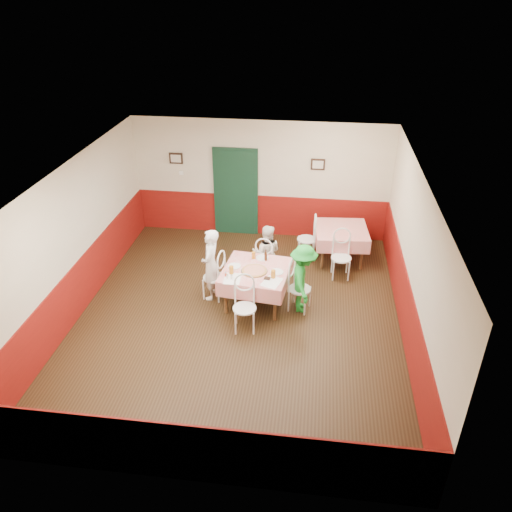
# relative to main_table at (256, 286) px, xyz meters

# --- Properties ---
(floor) EXTENTS (7.00, 7.00, 0.00)m
(floor) POSITION_rel_main_table_xyz_m (-0.26, -0.52, -0.38)
(floor) COLOR black
(floor) RESTS_ON ground
(ceiling) EXTENTS (7.00, 7.00, 0.00)m
(ceiling) POSITION_rel_main_table_xyz_m (-0.26, -0.52, 2.42)
(ceiling) COLOR white
(ceiling) RESTS_ON back_wall
(back_wall) EXTENTS (6.00, 0.10, 2.80)m
(back_wall) POSITION_rel_main_table_xyz_m (-0.26, 2.98, 1.02)
(back_wall) COLOR beige
(back_wall) RESTS_ON ground
(front_wall) EXTENTS (6.00, 0.10, 2.80)m
(front_wall) POSITION_rel_main_table_xyz_m (-0.26, -4.02, 1.02)
(front_wall) COLOR beige
(front_wall) RESTS_ON ground
(left_wall) EXTENTS (0.10, 7.00, 2.80)m
(left_wall) POSITION_rel_main_table_xyz_m (-3.26, -0.52, 1.02)
(left_wall) COLOR beige
(left_wall) RESTS_ON ground
(right_wall) EXTENTS (0.10, 7.00, 2.80)m
(right_wall) POSITION_rel_main_table_xyz_m (2.74, -0.52, 1.02)
(right_wall) COLOR beige
(right_wall) RESTS_ON ground
(wainscot_back) EXTENTS (6.00, 0.03, 1.00)m
(wainscot_back) POSITION_rel_main_table_xyz_m (-0.26, 2.97, 0.12)
(wainscot_back) COLOR maroon
(wainscot_back) RESTS_ON ground
(wainscot_front) EXTENTS (6.00, 0.03, 1.00)m
(wainscot_front) POSITION_rel_main_table_xyz_m (-0.26, -4.00, 0.12)
(wainscot_front) COLOR maroon
(wainscot_front) RESTS_ON ground
(wainscot_left) EXTENTS (0.03, 7.00, 1.00)m
(wainscot_left) POSITION_rel_main_table_xyz_m (-3.25, -0.52, 0.12)
(wainscot_left) COLOR maroon
(wainscot_left) RESTS_ON ground
(wainscot_right) EXTENTS (0.03, 7.00, 1.00)m
(wainscot_right) POSITION_rel_main_table_xyz_m (2.72, -0.52, 0.12)
(wainscot_right) COLOR maroon
(wainscot_right) RESTS_ON ground
(door) EXTENTS (0.96, 0.06, 2.10)m
(door) POSITION_rel_main_table_xyz_m (-0.86, 2.93, 0.68)
(door) COLOR black
(door) RESTS_ON ground
(picture_left) EXTENTS (0.32, 0.03, 0.26)m
(picture_left) POSITION_rel_main_table_xyz_m (-2.26, 2.93, 1.48)
(picture_left) COLOR black
(picture_left) RESTS_ON back_wall
(picture_right) EXTENTS (0.32, 0.03, 0.26)m
(picture_right) POSITION_rel_main_table_xyz_m (1.04, 2.93, 1.48)
(picture_right) COLOR black
(picture_right) RESTS_ON back_wall
(thermostat) EXTENTS (0.10, 0.03, 0.10)m
(thermostat) POSITION_rel_main_table_xyz_m (-2.16, 2.93, 1.12)
(thermostat) COLOR white
(thermostat) RESTS_ON back_wall
(main_table) EXTENTS (1.35, 1.35, 0.77)m
(main_table) POSITION_rel_main_table_xyz_m (0.00, 0.00, 0.00)
(main_table) COLOR red
(main_table) RESTS_ON ground
(second_table) EXTENTS (1.21, 1.21, 0.77)m
(second_table) POSITION_rel_main_table_xyz_m (1.64, 1.93, 0.00)
(second_table) COLOR red
(second_table) RESTS_ON ground
(chair_left) EXTENTS (0.50, 0.50, 0.90)m
(chair_left) POSITION_rel_main_table_xyz_m (-0.84, 0.10, 0.08)
(chair_left) COLOR white
(chair_left) RESTS_ON ground
(chair_right) EXTENTS (0.52, 0.52, 0.90)m
(chair_right) POSITION_rel_main_table_xyz_m (0.84, -0.10, 0.08)
(chair_right) COLOR white
(chair_right) RESTS_ON ground
(chair_far) EXTENTS (0.48, 0.48, 0.90)m
(chair_far) POSITION_rel_main_table_xyz_m (0.10, 0.84, 0.08)
(chair_far) COLOR white
(chair_far) RESTS_ON ground
(chair_near) EXTENTS (0.47, 0.47, 0.90)m
(chair_near) POSITION_rel_main_table_xyz_m (-0.10, -0.84, 0.08)
(chair_near) COLOR white
(chair_near) RESTS_ON ground
(chair_second_a) EXTENTS (0.45, 0.45, 0.90)m
(chair_second_a) POSITION_rel_main_table_xyz_m (0.89, 1.93, 0.08)
(chair_second_a) COLOR white
(chair_second_a) RESTS_ON ground
(chair_second_b) EXTENTS (0.45, 0.45, 0.90)m
(chair_second_b) POSITION_rel_main_table_xyz_m (1.64, 1.18, 0.08)
(chair_second_b) COLOR white
(chair_second_b) RESTS_ON ground
(pizza) EXTENTS (0.52, 0.52, 0.03)m
(pizza) POSITION_rel_main_table_xyz_m (-0.02, -0.07, 0.40)
(pizza) COLOR #B74723
(pizza) RESTS_ON main_table
(plate_left) EXTENTS (0.28, 0.28, 0.01)m
(plate_left) POSITION_rel_main_table_xyz_m (-0.42, 0.05, 0.39)
(plate_left) COLOR white
(plate_left) RESTS_ON main_table
(plate_right) EXTENTS (0.28, 0.28, 0.01)m
(plate_right) POSITION_rel_main_table_xyz_m (0.40, -0.05, 0.39)
(plate_right) COLOR white
(plate_right) RESTS_ON main_table
(plate_far) EXTENTS (0.28, 0.28, 0.01)m
(plate_far) POSITION_rel_main_table_xyz_m (0.07, 0.43, 0.39)
(plate_far) COLOR white
(plate_far) RESTS_ON main_table
(glass_a) EXTENTS (0.09, 0.09, 0.15)m
(glass_a) POSITION_rel_main_table_xyz_m (-0.43, -0.20, 0.46)
(glass_a) COLOR #BF7219
(glass_a) RESTS_ON main_table
(glass_b) EXTENTS (0.09, 0.09, 0.15)m
(glass_b) POSITION_rel_main_table_xyz_m (0.35, -0.25, 0.46)
(glass_b) COLOR #BF7219
(glass_b) RESTS_ON main_table
(glass_c) EXTENTS (0.08, 0.08, 0.14)m
(glass_c) POSITION_rel_main_table_xyz_m (-0.10, 0.41, 0.45)
(glass_c) COLOR #BF7219
(glass_c) RESTS_ON main_table
(beer_bottle) EXTENTS (0.06, 0.06, 0.21)m
(beer_bottle) POSITION_rel_main_table_xyz_m (0.14, 0.36, 0.49)
(beer_bottle) COLOR #381C0A
(beer_bottle) RESTS_ON main_table
(shaker_a) EXTENTS (0.04, 0.04, 0.09)m
(shaker_a) POSITION_rel_main_table_xyz_m (-0.48, -0.40, 0.43)
(shaker_a) COLOR silver
(shaker_a) RESTS_ON main_table
(shaker_b) EXTENTS (0.04, 0.04, 0.09)m
(shaker_b) POSITION_rel_main_table_xyz_m (-0.40, -0.40, 0.43)
(shaker_b) COLOR silver
(shaker_b) RESTS_ON main_table
(shaker_c) EXTENTS (0.04, 0.04, 0.09)m
(shaker_c) POSITION_rel_main_table_xyz_m (-0.52, -0.31, 0.43)
(shaker_c) COLOR #B23319
(shaker_c) RESTS_ON main_table
(menu_left) EXTENTS (0.31, 0.41, 0.00)m
(menu_left) POSITION_rel_main_table_xyz_m (-0.39, -0.38, 0.39)
(menu_left) COLOR white
(menu_left) RESTS_ON main_table
(menu_right) EXTENTS (0.41, 0.47, 0.00)m
(menu_right) POSITION_rel_main_table_xyz_m (0.34, -0.40, 0.39)
(menu_right) COLOR white
(menu_right) RESTS_ON main_table
(wallet) EXTENTS (0.12, 0.10, 0.02)m
(wallet) POSITION_rel_main_table_xyz_m (0.25, -0.31, 0.40)
(wallet) COLOR black
(wallet) RESTS_ON main_table
(diner_left) EXTENTS (0.39, 0.56, 1.47)m
(diner_left) POSITION_rel_main_table_xyz_m (-0.89, 0.10, 0.36)
(diner_left) COLOR gray
(diner_left) RESTS_ON ground
(diner_far) EXTENTS (0.62, 0.49, 1.24)m
(diner_far) POSITION_rel_main_table_xyz_m (0.10, 0.89, 0.24)
(diner_far) COLOR gray
(diner_far) RESTS_ON ground
(diner_right) EXTENTS (0.60, 0.93, 1.37)m
(diner_right) POSITION_rel_main_table_xyz_m (0.89, -0.10, 0.31)
(diner_right) COLOR gray
(diner_right) RESTS_ON ground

